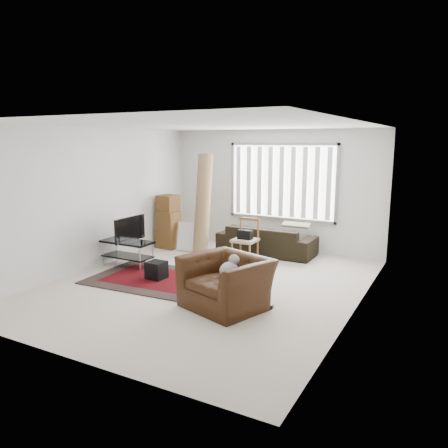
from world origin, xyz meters
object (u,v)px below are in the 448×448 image
object	(u,v)px
sofa	(267,235)
side_chair	(245,238)
armchair	(226,279)
moving_boxes	(169,223)
tv_stand	(127,248)

from	to	relation	value
sofa	side_chair	distance (m)	0.77
armchair	moving_boxes	bearing A→B (deg)	156.31
moving_boxes	armchair	world-z (taller)	moving_boxes
tv_stand	side_chair	xyz separation A→B (m)	(1.86, 1.48, 0.11)
sofa	side_chair	bearing A→B (deg)	78.42
moving_boxes	sofa	world-z (taller)	moving_boxes
moving_boxes	armchair	xyz separation A→B (m)	(2.93, -2.65, -0.13)
side_chair	moving_boxes	bearing A→B (deg)	174.33
sofa	armchair	world-z (taller)	armchair
moving_boxes	tv_stand	bearing A→B (deg)	-83.25
tv_stand	sofa	world-z (taller)	sofa
moving_boxes	sofa	size ratio (longest dim) A/B	0.58
tv_stand	sofa	size ratio (longest dim) A/B	0.49
moving_boxes	side_chair	size ratio (longest dim) A/B	1.40
moving_boxes	armchair	size ratio (longest dim) A/B	0.85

